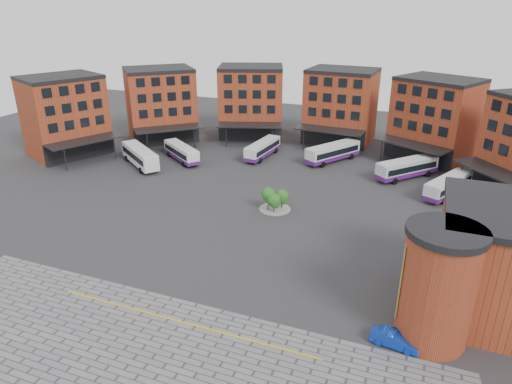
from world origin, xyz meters
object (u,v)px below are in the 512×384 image
(bus_d, at_px, (333,152))
(blue_car, at_px, (395,339))
(bus_b, at_px, (181,152))
(bus_f, at_px, (448,186))
(bus_a, at_px, (140,155))
(tree_island, at_px, (275,199))
(bus_e, at_px, (407,168))
(bus_c, at_px, (263,149))

(bus_d, distance_m, blue_car, 47.91)
(bus_b, relative_size, bus_f, 0.92)
(bus_a, height_order, blue_car, bus_a)
(tree_island, height_order, bus_e, tree_island)
(bus_a, relative_size, bus_d, 0.99)
(tree_island, xyz_separation_m, bus_b, (-22.88, 14.11, -0.18))
(bus_d, xyz_separation_m, blue_car, (15.30, -45.39, -1.07))
(bus_c, distance_m, bus_d, 12.87)
(bus_b, distance_m, bus_e, 39.25)
(bus_b, xyz_separation_m, bus_d, (25.75, 9.40, 0.17))
(bus_a, xyz_separation_m, bus_f, (50.46, 5.26, -0.33))
(tree_island, relative_size, bus_f, 0.42)
(bus_b, xyz_separation_m, bus_f, (45.14, 0.10, 0.04))
(bus_f, bearing_deg, bus_d, -179.25)
(bus_b, height_order, bus_d, bus_d)
(bus_a, bearing_deg, bus_f, -47.93)
(tree_island, bearing_deg, bus_d, 83.03)
(bus_c, bearing_deg, bus_d, 15.95)
(bus_b, bearing_deg, bus_c, -25.46)
(tree_island, distance_m, bus_c, 23.45)
(tree_island, distance_m, bus_b, 26.88)
(bus_e, bearing_deg, bus_f, 0.67)
(tree_island, relative_size, bus_c, 0.41)
(bus_c, height_order, bus_d, bus_d)
(bus_b, bearing_deg, bus_f, -54.15)
(bus_d, distance_m, bus_e, 13.68)
(bus_b, distance_m, bus_d, 27.41)
(bus_d, distance_m, bus_f, 21.51)
(bus_a, relative_size, bus_e, 1.07)
(bus_f, distance_m, blue_car, 36.33)
(tree_island, xyz_separation_m, blue_car, (18.18, -21.88, -1.08))
(bus_d, bearing_deg, bus_c, -138.09)
(blue_car, bearing_deg, bus_a, 62.89)
(bus_d, relative_size, bus_f, 1.05)
(bus_f, bearing_deg, bus_c, -166.09)
(bus_c, relative_size, blue_car, 2.61)
(bus_d, bearing_deg, bus_f, 6.39)
(bus_a, height_order, bus_e, bus_a)
(bus_a, height_order, bus_d, bus_a)
(bus_c, distance_m, bus_e, 25.85)
(bus_c, relative_size, bus_f, 1.01)
(bus_b, xyz_separation_m, bus_c, (13.07, 7.19, 0.03))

